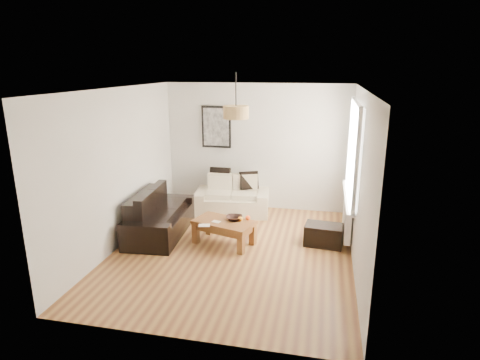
% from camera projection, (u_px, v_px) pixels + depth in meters
% --- Properties ---
extents(floor, '(4.50, 4.50, 0.00)m').
position_uv_depth(floor, '(232.00, 251.00, 6.59)').
color(floor, brown).
rests_on(floor, ground).
extents(ceiling, '(3.80, 4.50, 0.00)m').
position_uv_depth(ceiling, '(231.00, 89.00, 5.88)').
color(ceiling, white).
rests_on(ceiling, floor).
extents(wall_back, '(3.80, 0.04, 2.60)m').
position_uv_depth(wall_back, '(257.00, 147.00, 8.35)').
color(wall_back, silver).
rests_on(wall_back, floor).
extents(wall_front, '(3.80, 0.04, 2.60)m').
position_uv_depth(wall_front, '(182.00, 231.00, 4.12)').
color(wall_front, silver).
rests_on(wall_front, floor).
extents(wall_left, '(0.04, 4.50, 2.60)m').
position_uv_depth(wall_left, '(119.00, 169.00, 6.62)').
color(wall_left, silver).
rests_on(wall_left, floor).
extents(wall_right, '(0.04, 4.50, 2.60)m').
position_uv_depth(wall_right, '(359.00, 182.00, 5.85)').
color(wall_right, silver).
rests_on(wall_right, floor).
extents(window_bay, '(0.14, 1.90, 1.60)m').
position_uv_depth(window_bay, '(355.00, 151.00, 6.53)').
color(window_bay, white).
rests_on(window_bay, wall_right).
extents(radiator, '(0.10, 0.90, 0.52)m').
position_uv_depth(radiator, '(347.00, 221.00, 6.87)').
color(radiator, white).
rests_on(radiator, wall_right).
extents(poster, '(0.62, 0.04, 0.87)m').
position_uv_depth(poster, '(216.00, 127.00, 8.38)').
color(poster, black).
rests_on(poster, wall_back).
extents(pendant_shade, '(0.40, 0.40, 0.20)m').
position_uv_depth(pendant_shade, '(236.00, 112.00, 6.26)').
color(pendant_shade, tan).
rests_on(pendant_shade, ceiling).
extents(loveseat_cream, '(1.56, 0.98, 0.73)m').
position_uv_depth(loveseat_cream, '(232.00, 196.00, 8.25)').
color(loveseat_cream, beige).
rests_on(loveseat_cream, floor).
extents(sofa_leather, '(0.96, 1.78, 0.74)m').
position_uv_depth(sofa_leather, '(160.00, 214.00, 7.20)').
color(sofa_leather, black).
rests_on(sofa_leather, floor).
extents(coffee_table, '(1.12, 0.82, 0.41)m').
position_uv_depth(coffee_table, '(224.00, 232.00, 6.83)').
color(coffee_table, brown).
rests_on(coffee_table, floor).
extents(ottoman, '(0.67, 0.46, 0.36)m').
position_uv_depth(ottoman, '(324.00, 235.00, 6.79)').
color(ottoman, black).
rests_on(ottoman, floor).
extents(cushion_left, '(0.42, 0.13, 0.42)m').
position_uv_depth(cushion_left, '(220.00, 177.00, 8.39)').
color(cushion_left, black).
rests_on(cushion_left, loveseat_cream).
extents(cushion_right, '(0.38, 0.26, 0.37)m').
position_uv_depth(cushion_right, '(249.00, 180.00, 8.27)').
color(cushion_right, black).
rests_on(cushion_right, loveseat_cream).
extents(fruit_bowl, '(0.31, 0.31, 0.07)m').
position_uv_depth(fruit_bowl, '(234.00, 218.00, 6.81)').
color(fruit_bowl, black).
rests_on(fruit_bowl, coffee_table).
extents(orange_a, '(0.09, 0.09, 0.07)m').
position_uv_depth(orange_a, '(241.00, 219.00, 6.75)').
color(orange_a, orange).
rests_on(orange_a, fruit_bowl).
extents(orange_b, '(0.10, 0.10, 0.08)m').
position_uv_depth(orange_b, '(248.00, 218.00, 6.81)').
color(orange_b, '#FF5015').
rests_on(orange_b, fruit_bowl).
extents(orange_c, '(0.09, 0.09, 0.07)m').
position_uv_depth(orange_c, '(240.00, 219.00, 6.76)').
color(orange_c, orange).
rests_on(orange_c, fruit_bowl).
extents(papers, '(0.21, 0.17, 0.01)m').
position_uv_depth(papers, '(204.00, 225.00, 6.58)').
color(papers, silver).
rests_on(papers, coffee_table).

